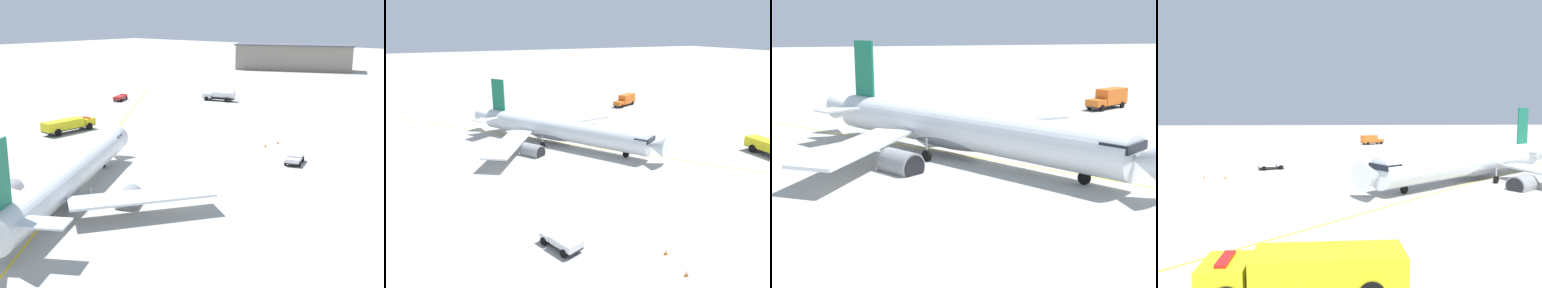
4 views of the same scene
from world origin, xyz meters
The scene contains 10 objects.
ground_plane centered at (0.00, 0.00, 0.00)m, with size 600.00×600.00×0.00m, color #ADAAA3.
airliner_main centered at (0.27, -3.54, 2.63)m, with size 36.93×31.08×11.72m.
ops_pickup_truck centered at (53.85, 46.54, 0.81)m, with size 5.83×4.22×1.41m.
fire_tender_truck centered at (22.68, 26.56, 1.54)m, with size 10.69×3.00×2.50m.
pushback_tug_truck centered at (31.89, -16.34, 0.80)m, with size 4.87×3.45×1.30m.
fuel_tanker_truck centered at (69.98, 26.55, 1.55)m, with size 4.57×8.67×2.87m.
terminal_shed centered at (148.88, 49.58, 5.10)m, with size 31.09×47.78×10.14m.
taxiway_centreline centered at (4.98, 1.36, 0.00)m, with size 147.06×117.36×0.01m.
safety_cone_near centered at (37.31, -7.78, 0.28)m, with size 0.36×0.36×0.55m.
safety_cone_mid centered at (40.68, -8.19, 0.28)m, with size 0.36×0.36×0.55m.
Camera 1 is at (-34.26, -52.17, 21.70)m, focal length 48.00 mm.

